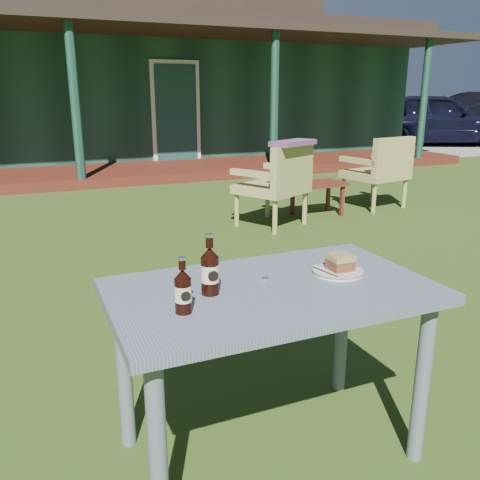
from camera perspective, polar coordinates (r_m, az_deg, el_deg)
name	(u,v)px	position (r m, az deg, el deg)	size (l,w,h in m)	color
ground	(166,306)	(3.57, -8.32, -7.30)	(80.00, 80.00, 0.00)	#334916
pavilion	(52,84)	(12.59, -20.38, 16.14)	(15.80, 8.30, 3.45)	#16392B
gravel_strip	(436,142)	(16.31, 21.14, 10.22)	(9.00, 6.00, 0.02)	gray
tree_mid	(110,3)	(22.26, -14.40, 24.38)	(0.28, 0.28, 9.50)	brown
car_near	(434,119)	(15.25, 20.97, 12.58)	(1.70, 4.23, 1.44)	black
cafe_table	(271,311)	(1.94, 3.52, -8.00)	(1.20, 0.70, 0.72)	slate
plate	(338,271)	(2.07, 10.92, -3.46)	(0.20, 0.20, 0.01)	silver
cake_slice	(340,262)	(2.06, 11.20, -2.42)	(0.09, 0.09, 0.06)	brown
fork	(325,272)	(2.02, 9.56, -3.60)	(0.01, 0.14, 0.00)	silver
cola_bottle_near	(210,270)	(1.80, -3.40, -3.42)	(0.07, 0.07, 0.22)	black
cola_bottle_far	(183,291)	(1.66, -6.41, -5.68)	(0.06, 0.06, 0.19)	black
bottle_cap	(265,279)	(1.96, 2.85, -4.37)	(0.03, 0.03, 0.01)	silver
armchair_left	(278,181)	(5.49, 4.29, 6.62)	(0.87, 0.85, 0.89)	#A49B52
armchair_right	(381,168)	(6.63, 15.53, 7.76)	(0.77, 0.74, 0.90)	#A49B52
floral_throw	(293,143)	(5.33, 5.99, 10.80)	(0.55, 0.23, 0.05)	#683C64
side_table	(318,187)	(6.10, 8.71, 5.91)	(0.60, 0.40, 0.40)	#4F1E13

